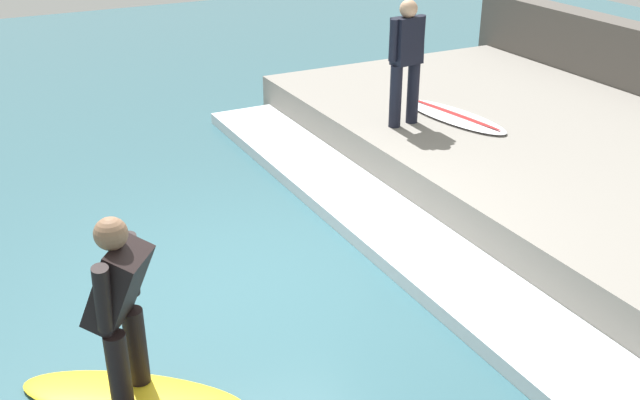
{
  "coord_description": "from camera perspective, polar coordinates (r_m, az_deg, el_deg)",
  "views": [
    {
      "loc": [
        -2.44,
        -5.79,
        3.79
      ],
      "look_at": [
        0.55,
        0.0,
        0.7
      ],
      "focal_mm": 42.0,
      "sensor_mm": 36.0,
      "label": 1
    }
  ],
  "objects": [
    {
      "name": "surfboard_waiting_near",
      "position": [
        10.06,
        10.22,
        6.31
      ],
      "size": [
        0.8,
        1.79,
        0.07
      ],
      "color": "silver",
      "rests_on": "concrete_ledge"
    },
    {
      "name": "ground_plane",
      "position": [
        7.33,
        -3.86,
        -5.8
      ],
      "size": [
        28.0,
        28.0,
        0.0
      ],
      "primitive_type": "plane",
      "color": "#335B66"
    },
    {
      "name": "surfer_riding",
      "position": [
        5.51,
        -15.0,
        -7.49
      ],
      "size": [
        0.6,
        0.59,
        1.48
      ],
      "color": "black",
      "rests_on": "surfboard_riding"
    },
    {
      "name": "wave_foam_crest",
      "position": [
        7.92,
        6.13,
        -2.73
      ],
      "size": [
        0.96,
        8.98,
        0.15
      ],
      "primitive_type": "cube",
      "color": "silver",
      "rests_on": "ground_plane"
    },
    {
      "name": "surfer_waiting_near",
      "position": [
        9.5,
        6.59,
        10.82
      ],
      "size": [
        0.53,
        0.29,
        1.58
      ],
      "color": "black",
      "rests_on": "concrete_ledge"
    },
    {
      "name": "concrete_ledge",
      "position": [
        9.47,
        19.93,
        1.97
      ],
      "size": [
        4.4,
        9.45,
        0.54
      ],
      "primitive_type": "cube",
      "color": "gray",
      "rests_on": "ground_plane"
    },
    {
      "name": "surfboard_riding",
      "position": [
        6.0,
        -14.07,
        -14.32
      ],
      "size": [
        1.74,
        1.52,
        0.06
      ],
      "color": "yellow",
      "rests_on": "ground_plane"
    }
  ]
}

